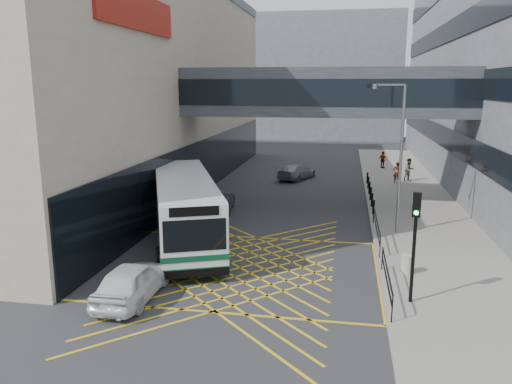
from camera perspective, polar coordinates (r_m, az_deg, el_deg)
The scene contains 18 objects.
ground at distance 22.41m, azimuth -1.84°, elevation -8.65°, with size 120.00×120.00×0.00m, color #333335.
building_whsmith at distance 42.81m, azimuth -21.77°, elevation 11.36°, with size 24.17×42.00×16.00m.
building_far at distance 80.74m, azimuth 5.81°, elevation 12.84°, with size 28.00×16.00×18.00m, color slate.
skybridge at distance 32.51m, azimuth 7.88°, elevation 11.24°, with size 20.00×4.10×3.00m.
pavement at distance 36.63m, azimuth 17.17°, elevation -0.81°, with size 6.00×54.00×0.16m, color gray.
box_junction at distance 22.41m, azimuth -1.84°, elevation -8.64°, with size 12.00×9.00×0.01m.
bus at distance 25.91m, azimuth -8.18°, elevation -1.69°, with size 7.11×12.22×3.39m.
car_white at distance 19.59m, azimuth -13.99°, elevation -9.83°, with size 1.91×4.68×1.49m, color silver.
car_dark at distance 32.13m, azimuth -3.96°, elevation -1.05°, with size 1.59×4.06×1.27m, color black.
car_silver at distance 42.97m, azimuth 4.67°, elevation 2.39°, with size 1.89×4.48×1.39m, color gray.
traffic_light at distance 18.57m, azimuth 17.71°, elevation -4.37°, with size 0.31×0.49×4.15m.
street_lamp at distance 27.06m, azimuth 15.92°, elevation 4.63°, with size 1.78×0.60×7.85m.
litter_bin at distance 22.11m, azimuth 16.80°, elevation -7.91°, with size 0.47×0.47×0.82m, color #ADA89E.
kerb_railings at distance 23.42m, azimuth 14.05°, elevation -5.81°, with size 0.05×12.54×1.00m.
bollards at distance 36.28m, azimuth 12.91°, elevation 0.16°, with size 0.14×10.14×0.90m.
pedestrian_a at distance 41.80m, azimuth 15.81°, elevation 2.14°, with size 0.68×0.49×1.72m, color gray.
pedestrian_b at distance 43.09m, azimuth 17.10°, elevation 2.44°, with size 0.91×0.53×1.86m, color gray.
pedestrian_c at distance 49.06m, azimuth 14.31°, elevation 3.58°, with size 0.95×0.46×1.61m, color gray.
Camera 1 is at (4.42, -20.48, 7.96)m, focal length 35.00 mm.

